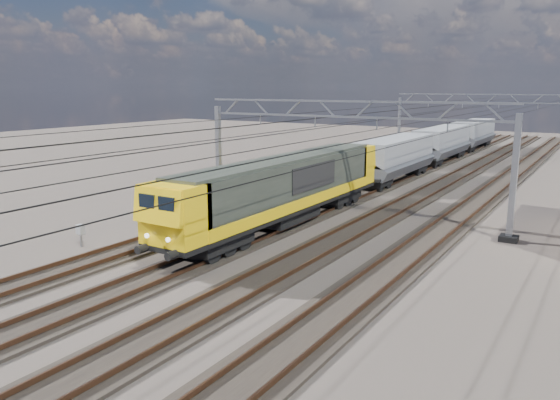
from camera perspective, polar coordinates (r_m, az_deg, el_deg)
The scene contains 13 objects.
ground at distance 30.06m, azimuth 3.29°, elevation -3.46°, with size 160.00×160.00×0.00m, color black.
track_outer_west at distance 33.23m, azimuth -5.83°, elevation -1.90°, with size 2.60×140.00×0.30m.
track_loco at distance 31.02m, azimuth 0.05°, elevation -2.83°, with size 2.60×140.00×0.30m.
track_inner_east at distance 29.18m, azimuth 6.75°, elevation -3.85°, with size 2.60×140.00×0.30m.
track_outer_east at distance 27.80m, azimuth 14.26°, elevation -4.93°, with size 2.60×140.00×0.30m.
catenary_gantry_mid at distance 32.83m, azimuth 6.73°, elevation 4.72°, with size 19.90×0.90×7.11m.
catenary_gantry_far at distance 67.07m, azimuth 20.08°, elevation 7.64°, with size 19.90×0.90×7.11m.
overhead_wires at distance 36.31m, azimuth 9.52°, elevation 8.23°, with size 12.03×140.00×0.53m.
locomotive at distance 30.96m, azimuth 0.55°, elevation 1.41°, with size 2.76×21.10×3.62m.
hopper_wagon_lead at distance 46.83m, azimuth 11.91°, elevation 4.57°, with size 3.38×13.00×3.25m.
hopper_wagon_mid at distance 60.31m, azimuth 16.59°, elevation 5.88°, with size 3.38×13.00×3.25m.
hopper_wagon_third at distance 74.05m, azimuth 19.55°, elevation 6.70°, with size 3.38×13.00×3.25m.
trackside_cabinet at distance 29.00m, azimuth -20.13°, elevation -2.98°, with size 0.39×0.30×1.15m.
Camera 1 is at (13.82, -25.51, 7.87)m, focal length 35.00 mm.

